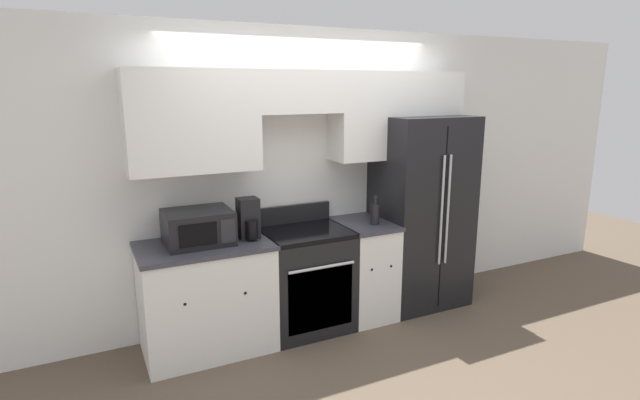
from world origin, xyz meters
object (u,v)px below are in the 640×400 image
oven_range (305,278)px  microwave (198,227)px  bottle (375,213)px  refrigerator (418,211)px

oven_range → microwave: bearing=177.9°
oven_range → microwave: (-0.90, 0.03, 0.57)m
oven_range → bottle: size_ratio=3.97×
oven_range → microwave: microwave is taller
oven_range → refrigerator: (1.23, 0.05, 0.46)m
refrigerator → bottle: size_ratio=6.90×
oven_range → bottle: bearing=-9.8°
microwave → bottle: (1.53, -0.14, -0.03)m
oven_range → refrigerator: 1.32m
oven_range → microwave: 1.07m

